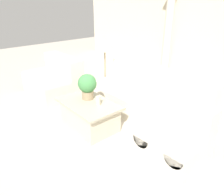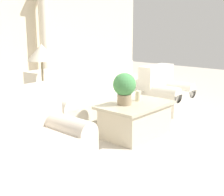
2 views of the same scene
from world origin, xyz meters
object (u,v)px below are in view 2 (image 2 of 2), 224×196
object	(u,v)px
loveseat	(21,141)
potted_plant	(124,87)
coffee_table	(135,119)
floor_lamp	(42,56)
armchair	(165,93)
sofa_long	(95,97)

from	to	relation	value
loveseat	potted_plant	distance (m)	1.69
loveseat	coffee_table	xyz separation A→B (m)	(1.79, -0.25, -0.10)
loveseat	floor_lamp	bearing A→B (deg)	41.48
coffee_table	armchair	world-z (taller)	armchair
sofa_long	floor_lamp	world-z (taller)	floor_lamp
potted_plant	floor_lamp	xyz separation A→B (m)	(-0.71, 0.98, 0.43)
floor_lamp	loveseat	bearing A→B (deg)	-138.52
potted_plant	armchair	world-z (taller)	potted_plant
coffee_table	armchair	distance (m)	1.58
coffee_table	armchair	size ratio (longest dim) A/B	1.29
floor_lamp	armchair	xyz separation A→B (m)	(2.38, -0.62, -0.84)
sofa_long	floor_lamp	xyz separation A→B (m)	(-1.25, -0.16, 0.84)
loveseat	floor_lamp	size ratio (longest dim) A/B	0.97
sofa_long	armchair	distance (m)	1.38
potted_plant	sofa_long	bearing A→B (deg)	64.60
loveseat	floor_lamp	distance (m)	1.48
coffee_table	floor_lamp	bearing A→B (deg)	129.08
loveseat	armchair	size ratio (longest dim) A/B	1.52
coffee_table	sofa_long	bearing A→B (deg)	72.62
potted_plant	coffee_table	bearing A→B (deg)	-30.05
sofa_long	armchair	world-z (taller)	sofa_long
sofa_long	potted_plant	xyz separation A→B (m)	(-0.54, -1.14, 0.41)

